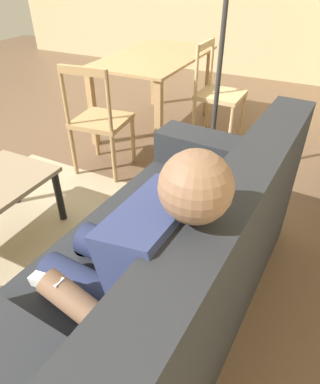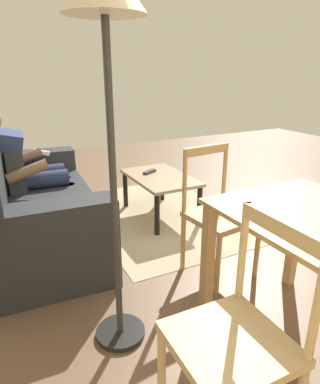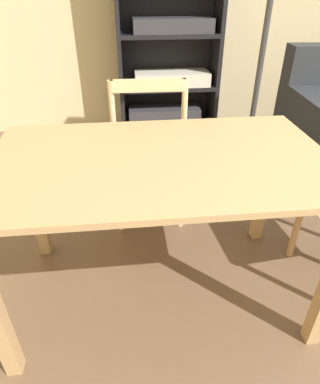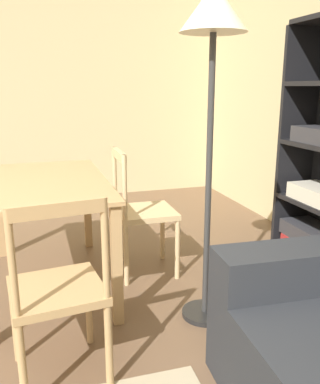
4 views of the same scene
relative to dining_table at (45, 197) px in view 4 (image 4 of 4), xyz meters
name	(u,v)px [view 4 (image 4 of 4)]	position (x,y,z in m)	size (l,w,h in m)	color
dining_table	(45,197)	(0.00, 0.00, 0.00)	(1.38, 0.81, 0.77)	tan
dining_chair_near_wall	(141,212)	(0.00, 0.68, -0.18)	(0.43, 0.43, 0.94)	#D1B27F
dining_chair_facing_couch	(58,292)	(1.02, 0.00, -0.19)	(0.46, 0.46, 0.93)	tan
floor_lamp	(213,43)	(0.72, 0.88, 0.95)	(0.36, 0.36, 1.89)	black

